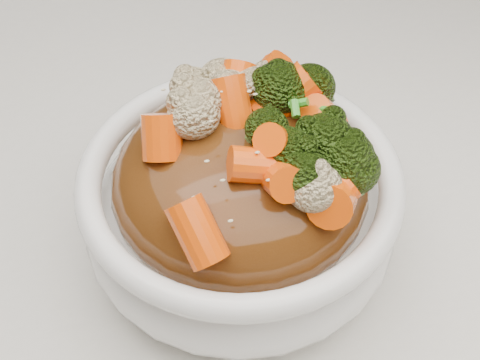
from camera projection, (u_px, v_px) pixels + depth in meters
name	position (u px, v px, depth m)	size (l,w,h in m)	color
tablecloth	(282.00, 304.00, 0.47)	(1.20, 0.80, 0.04)	silver
bowl	(240.00, 211.00, 0.45)	(0.19, 0.19, 0.08)	white
sauce_base	(240.00, 183.00, 0.43)	(0.15, 0.15, 0.08)	#50290D
carrots	(240.00, 114.00, 0.39)	(0.15, 0.15, 0.04)	#FF5508
broccoli	(240.00, 115.00, 0.39)	(0.15, 0.15, 0.04)	black
cauliflower	(240.00, 118.00, 0.39)	(0.15, 0.15, 0.03)	beige
scallions	(240.00, 113.00, 0.39)	(0.11, 0.11, 0.02)	#349322
sesame_seeds	(240.00, 113.00, 0.39)	(0.14, 0.14, 0.01)	beige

